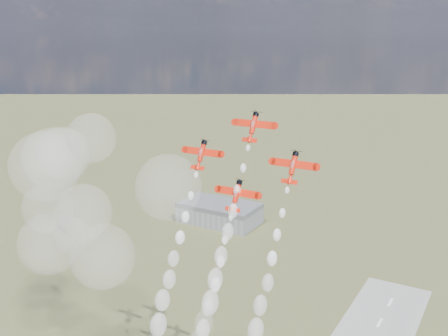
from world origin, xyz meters
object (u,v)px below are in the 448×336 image
Objects in this scene: hangar at (219,213)px; plane_lead at (253,126)px; plane_right at (293,167)px; plane_slot at (236,195)px; plane_left at (201,154)px.

plane_lead reaches higher than hangar.
hangar is at bearing 125.22° from plane_right.
hangar is 210.92m from plane_lead.
plane_right is 15.57m from plane_slot.
hangar is at bearing 122.83° from plane_lead.
hangar is 4.42× the size of plane_slot.
plane_lead is 1.00× the size of plane_left.
plane_right is at bearing 18.63° from plane_slot.
plane_left is at bearing -161.37° from plane_lead.
plane_slot is (-12.75, -4.30, -7.82)m from plane_right.
plane_slot is (103.05, -168.32, 75.76)m from hangar.
hangar is 211.41m from plane_slot.
plane_right reaches higher than plane_slot.
plane_left is at bearing 180.00° from plane_right.
hangar is at bearing 118.83° from plane_left.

